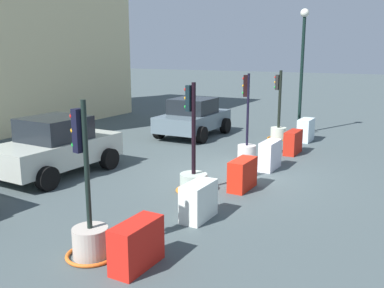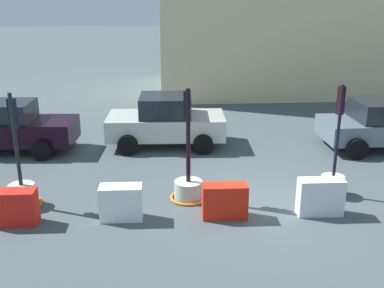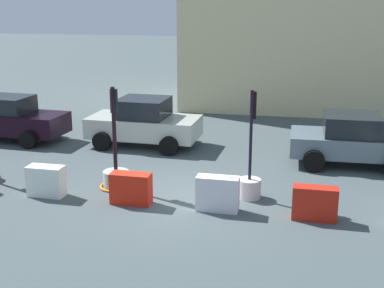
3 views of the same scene
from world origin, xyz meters
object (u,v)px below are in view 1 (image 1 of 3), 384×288
Objects in this scene: traffic_light_0 at (90,233)px; construction_barrier_0 at (137,245)px; construction_barrier_3 at (270,155)px; construction_barrier_2 at (242,174)px; traffic_light_2 at (247,145)px; construction_barrier_4 at (293,142)px; car_grey_saloon at (193,117)px; traffic_light_3 at (278,127)px; construction_barrier_1 at (199,201)px; construction_barrier_5 at (306,130)px; street_lamp_post at (302,56)px; traffic_light_1 at (193,175)px; car_silver_hatchback at (56,147)px.

traffic_light_0 is 2.69× the size of construction_barrier_0.
construction_barrier_2 is at bearing 179.66° from construction_barrier_3.
traffic_light_0 is 2.66× the size of construction_barrier_3.
construction_barrier_4 is at bearing -33.78° from traffic_light_2.
traffic_light_3 is at bearing -73.13° from car_grey_saloon.
construction_barrier_3 is 0.99× the size of construction_barrier_4.
traffic_light_2 is at bearing 19.25° from construction_barrier_2.
construction_barrier_1 reaches higher than construction_barrier_0.
traffic_light_3 reaches higher than car_grey_saloon.
street_lamp_post is at bearing 24.33° from construction_barrier_5.
construction_barrier_5 is 3.33m from street_lamp_post.
construction_barrier_5 is (11.89, -0.91, -0.00)m from traffic_light_0.
traffic_light_2 is 7.82m from construction_barrier_0.
traffic_light_1 is (4.10, 0.10, -0.02)m from traffic_light_0.
car_grey_saloon is (1.22, 4.69, 0.39)m from construction_barrier_4.
construction_barrier_3 is (4.65, -0.08, 0.03)m from construction_barrier_1.
traffic_light_0 reaches higher than car_grey_saloon.
traffic_light_3 is 4.77m from construction_barrier_3.
car_silver_hatchback is at bearing 147.05° from construction_barrier_5.
construction_barrier_2 is at bearing 0.01° from construction_barrier_0.
traffic_light_0 is at bearing 175.63° from construction_barrier_5.
car_silver_hatchback is at bearing 173.42° from car_grey_saloon.
traffic_light_2 is at bearing 166.47° from construction_barrier_5.
construction_barrier_0 is 13.63m from street_lamp_post.
construction_barrier_1 is 0.18× the size of street_lamp_post.
construction_barrier_1 is at bearing -19.79° from traffic_light_0.
traffic_light_2 is at bearing -128.92° from car_grey_saloon.
street_lamp_post reaches higher than construction_barrier_0.
construction_barrier_5 is 4.72m from car_grey_saloon.
street_lamp_post is (10.88, 0.65, 2.96)m from construction_barrier_1.
traffic_light_0 is 9.55m from construction_barrier_4.
street_lamp_post is (13.28, 0.72, 2.97)m from construction_barrier_0.
traffic_light_0 is 7.20m from construction_barrier_3.
construction_barrier_0 is at bearing -85.32° from traffic_light_0.
street_lamp_post is at bearing -15.34° from traffic_light_3.
traffic_light_2 is 2.71× the size of construction_barrier_4.
traffic_light_2 is 3.93m from traffic_light_3.
car_silver_hatchback reaches higher than construction_barrier_5.
construction_barrier_3 is at bearing -7.78° from traffic_light_0.
construction_barrier_5 is (7.01, 0.05, 0.05)m from construction_barrier_2.
traffic_light_2 is 0.72× the size of car_silver_hatchback.
construction_barrier_5 is at bearing -32.95° from car_silver_hatchback.
construction_barrier_5 is 0.27× the size of car_grey_saloon.
traffic_light_1 is 1.32m from construction_barrier_2.
car_silver_hatchback is (1.12, 5.36, 0.42)m from construction_barrier_1.
car_silver_hatchback is (-1.27, 5.42, 0.43)m from construction_barrier_2.
construction_barrier_3 is at bearing -123.48° from traffic_light_2.
traffic_light_0 reaches higher than construction_barrier_5.
street_lamp_post is at bearing 3.09° from construction_barrier_0.
traffic_light_3 reaches higher than construction_barrier_2.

